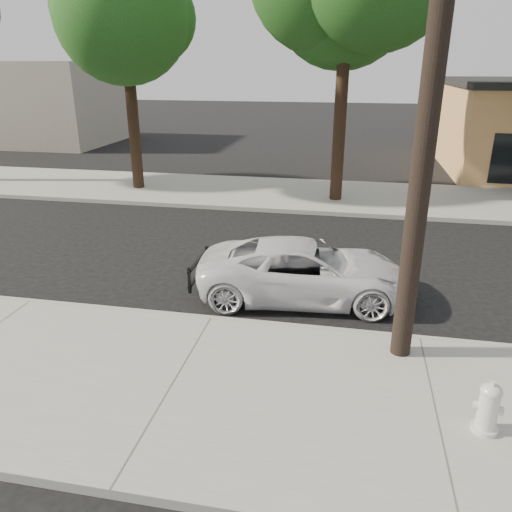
% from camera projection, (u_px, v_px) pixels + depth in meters
% --- Properties ---
extents(ground, '(120.00, 120.00, 0.00)m').
position_uv_depth(ground, '(236.00, 282.00, 11.91)').
color(ground, black).
rests_on(ground, ground).
extents(near_sidewalk, '(90.00, 4.40, 0.15)m').
position_uv_depth(near_sidewalk, '(174.00, 386.00, 7.95)').
color(near_sidewalk, gray).
rests_on(near_sidewalk, ground).
extents(far_sidewalk, '(90.00, 5.00, 0.15)m').
position_uv_depth(far_sidewalk, '(285.00, 194.00, 19.67)').
color(far_sidewalk, gray).
rests_on(far_sidewalk, ground).
extents(curb_near, '(90.00, 0.12, 0.16)m').
position_uv_depth(curb_near, '(211.00, 320.00, 9.96)').
color(curb_near, '#9E9B93').
rests_on(curb_near, ground).
extents(building_far, '(14.00, 8.00, 5.00)m').
position_uv_depth(building_far, '(10.00, 102.00, 32.90)').
color(building_far, gray).
rests_on(building_far, ground).
extents(utility_pole, '(1.40, 0.34, 9.00)m').
position_uv_depth(utility_pole, '(433.00, 77.00, 7.10)').
color(utility_pole, black).
rests_on(utility_pole, near_sidewalk).
extents(tree_b, '(4.34, 4.20, 8.45)m').
position_uv_depth(tree_b, '(128.00, 26.00, 18.11)').
color(tree_b, black).
rests_on(tree_b, far_sidewalk).
extents(police_cruiser, '(4.82, 2.56, 1.29)m').
position_uv_depth(police_cruiser, '(306.00, 271.00, 10.89)').
color(police_cruiser, silver).
rests_on(police_cruiser, ground).
extents(fire_hydrant, '(0.40, 0.36, 0.74)m').
position_uv_depth(fire_hydrant, '(488.00, 409.00, 6.75)').
color(fire_hydrant, silver).
rests_on(fire_hydrant, near_sidewalk).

